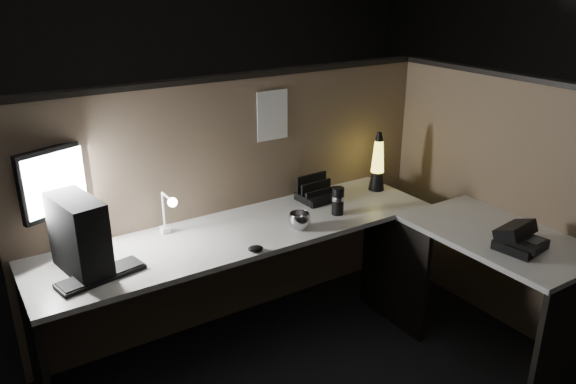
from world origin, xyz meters
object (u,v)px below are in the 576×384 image
monitor (62,189)px  pc_tower (79,235)px  desk_phone (518,239)px  lava_lamp (378,166)px  keyboard (101,276)px

monitor → pc_tower: bearing=-111.3°
pc_tower → monitor: (0.00, 0.26, 0.15)m
pc_tower → desk_phone: 2.18m
pc_tower → lava_lamp: bearing=-8.1°
pc_tower → desk_phone: size_ratio=1.42×
monitor → lava_lamp: monitor is taller
monitor → desk_phone: size_ratio=2.12×
keyboard → lava_lamp: lava_lamp is taller
monitor → desk_phone: 2.32m
lava_lamp → desk_phone: lava_lamp is taller
monitor → desk_phone: (1.94, -1.23, -0.28)m
pc_tower → monitor: monitor is taller
pc_tower → monitor: 0.30m
keyboard → desk_phone: bearing=-35.6°
lava_lamp → desk_phone: (0.05, -1.04, -0.11)m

